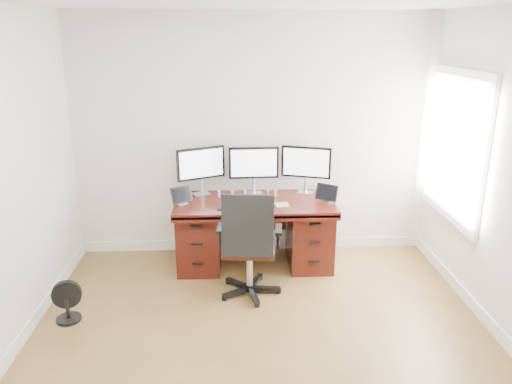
{
  "coord_description": "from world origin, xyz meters",
  "views": [
    {
      "loc": [
        -0.21,
        -3.24,
        2.48
      ],
      "look_at": [
        0.0,
        1.5,
        0.95
      ],
      "focal_mm": 35.0,
      "sensor_mm": 36.0,
      "label": 1
    }
  ],
  "objects_px": {
    "office_chair": "(249,262)",
    "monitor_center": "(254,164)",
    "floor_fan": "(67,302)",
    "keyboard": "(256,205)",
    "desk": "(255,230)"
  },
  "relations": [
    {
      "from": "desk",
      "to": "office_chair",
      "type": "xyz_separation_m",
      "value": [
        -0.08,
        -0.7,
        -0.04
      ]
    },
    {
      "from": "office_chair",
      "to": "monitor_center",
      "type": "relative_size",
      "value": 1.98
    },
    {
      "from": "keyboard",
      "to": "monitor_center",
      "type": "bearing_deg",
      "value": 112.34
    },
    {
      "from": "floor_fan",
      "to": "keyboard",
      "type": "distance_m",
      "value": 2.04
    },
    {
      "from": "monitor_center",
      "to": "keyboard",
      "type": "distance_m",
      "value": 0.52
    },
    {
      "from": "desk",
      "to": "office_chair",
      "type": "relative_size",
      "value": 1.56
    },
    {
      "from": "office_chair",
      "to": "monitor_center",
      "type": "height_order",
      "value": "monitor_center"
    },
    {
      "from": "floor_fan",
      "to": "keyboard",
      "type": "height_order",
      "value": "keyboard"
    },
    {
      "from": "office_chair",
      "to": "monitor_center",
      "type": "xyz_separation_m",
      "value": [
        0.08,
        0.94,
        0.73
      ]
    },
    {
      "from": "office_chair",
      "to": "floor_fan",
      "type": "bearing_deg",
      "value": -161.27
    },
    {
      "from": "monitor_center",
      "to": "keyboard",
      "type": "height_order",
      "value": "monitor_center"
    },
    {
      "from": "desk",
      "to": "floor_fan",
      "type": "xyz_separation_m",
      "value": [
        -1.72,
        -1.08,
        -0.22
      ]
    },
    {
      "from": "keyboard",
      "to": "floor_fan",
      "type": "bearing_deg",
      "value": -130.75
    },
    {
      "from": "desk",
      "to": "keyboard",
      "type": "height_order",
      "value": "keyboard"
    },
    {
      "from": "monitor_center",
      "to": "keyboard",
      "type": "relative_size",
      "value": 1.84
    }
  ]
}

